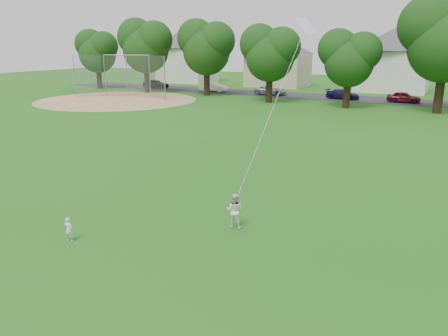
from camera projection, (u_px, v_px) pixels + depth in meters
The scene contains 10 objects.
ground at pixel (147, 245), 13.93m from camera, with size 160.00×160.00×0.00m, color #1C5A14.
street at pixel (377, 100), 49.51m from camera, with size 90.00×7.00×0.01m, color #2D2D30.
dirt_infield at pixel (117, 100), 49.47m from camera, with size 18.00×18.00×0.02m, color #9E7F51.
toddler at pixel (69, 229), 14.12m from camera, with size 0.30×0.20×0.83m, color silver.
older_boy at pixel (235, 210), 15.15m from camera, with size 0.60×0.47×1.24m, color white.
kite at pixel (273, 109), 16.08m from camera, with size 0.90×2.88×7.64m.
baseball_backstop at pixel (125, 76), 51.57m from camera, with size 10.80×4.17×4.88m.
tree_row at pixel (401, 43), 41.23m from camera, with size 81.67×8.38×10.68m.
parked_cars at pixel (395, 97), 47.58m from camera, with size 64.25×2.37×1.26m.
house_row at pixel (390, 55), 56.89m from camera, with size 76.05×12.62×10.08m.
Camera 1 is at (8.18, -10.04, 6.21)m, focal length 35.00 mm.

